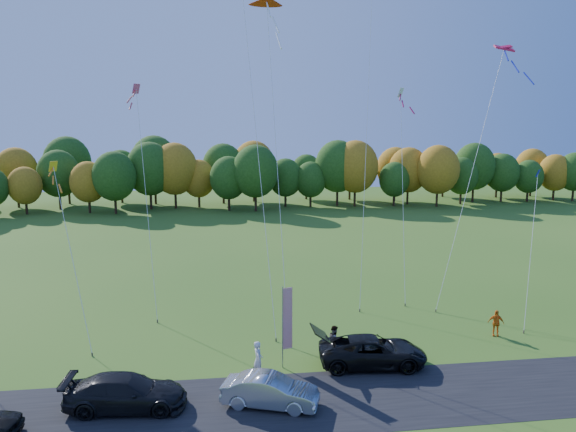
{
  "coord_description": "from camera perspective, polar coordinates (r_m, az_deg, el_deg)",
  "views": [
    {
      "loc": [
        -4.61,
        -27.67,
        12.69
      ],
      "look_at": [
        0.0,
        6.0,
        7.0
      ],
      "focal_mm": 35.0,
      "sensor_mm": 36.0,
      "label": 1
    }
  ],
  "objects": [
    {
      "name": "kite_parafoil_rainbow",
      "position": [
        41.95,
        18.19,
        4.26
      ],
      "size": [
        8.48,
        6.36,
        18.69
      ],
      "color": "#4C3F33",
      "rests_on": "ground"
    },
    {
      "name": "kite_parafoil_orange",
      "position": [
        42.98,
        8.11,
        11.05
      ],
      "size": [
        5.93,
        12.54,
        28.26
      ],
      "color": "#4C3F33",
      "rests_on": "ground"
    },
    {
      "name": "silver_sedan",
      "position": [
        26.51,
        -1.82,
        -17.35
      ],
      "size": [
        4.62,
        2.87,
        1.44
      ],
      "primitive_type": "imported",
      "rotation": [
        0.0,
        0.0,
        1.23
      ],
      "color": "#B5B5BA",
      "rests_on": "ground"
    },
    {
      "name": "kite_diamond_pink",
      "position": [
        38.69,
        -14.21,
        1.75
      ],
      "size": [
        2.03,
        6.45,
        15.68
      ],
      "color": "#4C3F33",
      "rests_on": "ground"
    },
    {
      "name": "kite_delta_blue",
      "position": [
        37.19,
        -3.85,
        14.2
      ],
      "size": [
        3.52,
        12.77,
        31.76
      ],
      "color": "#4C3F33",
      "rests_on": "ground"
    },
    {
      "name": "person_tailgate_a",
      "position": [
        28.95,
        -3.06,
        -14.39
      ],
      "size": [
        0.54,
        0.75,
        1.94
      ],
      "primitive_type": "imported",
      "rotation": [
        0.0,
        0.0,
        1.68
      ],
      "color": "silver",
      "rests_on": "ground"
    },
    {
      "name": "black_suv",
      "position": [
        30.69,
        8.59,
        -13.44
      ],
      "size": [
        5.88,
        3.16,
        1.57
      ],
      "primitive_type": "imported",
      "rotation": [
        0.0,
        0.0,
        1.47
      ],
      "color": "black",
      "rests_on": "ground"
    },
    {
      "name": "person_east",
      "position": [
        36.44,
        20.36,
        -10.15
      ],
      "size": [
        1.02,
        0.7,
        1.6
      ],
      "primitive_type": "imported",
      "rotation": [
        0.0,
        0.0,
        -0.36
      ],
      "color": "orange",
      "rests_on": "ground"
    },
    {
      "name": "dark_truck_a",
      "position": [
        27.23,
        -16.15,
        -16.83
      ],
      "size": [
        5.55,
        2.64,
        1.56
      ],
      "primitive_type": "imported",
      "rotation": [
        0.0,
        0.0,
        1.49
      ],
      "color": "black",
      "rests_on": "ground"
    },
    {
      "name": "person_tailgate_b",
      "position": [
        31.65,
        4.75,
        -12.5
      ],
      "size": [
        0.75,
        0.91,
        1.7
      ],
      "primitive_type": "imported",
      "rotation": [
        0.0,
        0.0,
        1.43
      ],
      "color": "gray",
      "rests_on": "ground"
    },
    {
      "name": "kite_delta_red",
      "position": [
        37.36,
        -1.55,
        12.7
      ],
      "size": [
        2.44,
        11.33,
        22.32
      ],
      "color": "#4C3F33",
      "rests_on": "ground"
    },
    {
      "name": "asphalt_strip",
      "position": [
        27.25,
        3.01,
        -18.25
      ],
      "size": [
        90.0,
        6.0,
        0.01
      ],
      "primitive_type": "cube",
      "color": "black",
      "rests_on": "ground"
    },
    {
      "name": "kite_diamond_white",
      "position": [
        42.59,
        11.58,
        2.52
      ],
      "size": [
        2.39,
        8.09,
        15.75
      ],
      "color": "#4C3F33",
      "rests_on": "ground"
    },
    {
      "name": "kite_diamond_yellow",
      "position": [
        34.98,
        -21.15,
        -3.63
      ],
      "size": [
        3.45,
        6.24,
        10.67
      ],
      "color": "#4C3F33",
      "rests_on": "ground"
    },
    {
      "name": "feather_flag",
      "position": [
        29.51,
        -0.16,
        -10.29
      ],
      "size": [
        0.56,
        0.22,
        4.4
      ],
      "color": "#999999",
      "rests_on": "ground"
    },
    {
      "name": "kite_diamond_blue_low",
      "position": [
        39.54,
        23.48,
        -2.97
      ],
      "size": [
        3.98,
        5.87,
        9.72
      ],
      "color": "#4C3F33",
      "rests_on": "ground"
    },
    {
      "name": "tree_line",
      "position": [
        83.77,
        -4.56,
        0.76
      ],
      "size": [
        116.0,
        12.0,
        10.0
      ],
      "primitive_type": null,
      "color": "#1E4711",
      "rests_on": "ground"
    },
    {
      "name": "ground",
      "position": [
        30.79,
        1.57,
        -14.84
      ],
      "size": [
        160.0,
        160.0,
        0.0
      ],
      "primitive_type": "plane",
      "color": "#305B18"
    }
  ]
}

